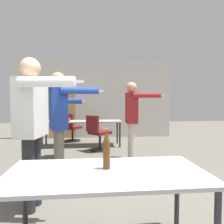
{
  "coord_description": "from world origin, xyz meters",
  "views": [
    {
      "loc": [
        -0.16,
        -1.39,
        1.31
      ],
      "look_at": [
        0.26,
        2.7,
        1.1
      ],
      "focal_mm": 35.0,
      "sensor_mm": 36.0,
      "label": 1
    }
  ],
  "objects_px": {
    "drink_cup": "(69,120)",
    "person_far_watching": "(132,113)",
    "person_left_plaid": "(60,117)",
    "beer_bottle": "(107,150)",
    "office_chair_near_pushed": "(71,129)",
    "person_center_tall": "(32,119)",
    "office_chair_side_rolled": "(98,134)",
    "person_right_polo": "(59,116)"
  },
  "relations": [
    {
      "from": "drink_cup",
      "to": "person_far_watching",
      "type": "bearing_deg",
      "value": -45.62
    },
    {
      "from": "person_left_plaid",
      "to": "beer_bottle",
      "type": "xyz_separation_m",
      "value": [
        0.79,
        -3.12,
        -0.04
      ]
    },
    {
      "from": "office_chair_near_pushed",
      "to": "beer_bottle",
      "type": "distance_m",
      "value": 5.31
    },
    {
      "from": "person_left_plaid",
      "to": "drink_cup",
      "type": "relative_size",
      "value": 15.01
    },
    {
      "from": "office_chair_near_pushed",
      "to": "person_left_plaid",
      "type": "bearing_deg",
      "value": -58.37
    },
    {
      "from": "person_far_watching",
      "to": "person_center_tall",
      "type": "height_order",
      "value": "person_center_tall"
    },
    {
      "from": "person_center_tall",
      "to": "office_chair_side_rolled",
      "type": "bearing_deg",
      "value": 172.41
    },
    {
      "from": "person_left_plaid",
      "to": "office_chair_side_rolled",
      "type": "xyz_separation_m",
      "value": [
        0.86,
        0.72,
        -0.5
      ]
    },
    {
      "from": "person_right_polo",
      "to": "person_center_tall",
      "type": "height_order",
      "value": "person_center_tall"
    },
    {
      "from": "person_center_tall",
      "to": "person_far_watching",
      "type": "bearing_deg",
      "value": 149.97
    },
    {
      "from": "person_far_watching",
      "to": "office_chair_near_pushed",
      "type": "xyz_separation_m",
      "value": [
        -1.52,
        2.41,
        -0.62
      ]
    },
    {
      "from": "person_far_watching",
      "to": "office_chair_near_pushed",
      "type": "relative_size",
      "value": 1.89
    },
    {
      "from": "office_chair_side_rolled",
      "to": "beer_bottle",
      "type": "bearing_deg",
      "value": -41.58
    },
    {
      "from": "beer_bottle",
      "to": "office_chair_near_pushed",
      "type": "bearing_deg",
      "value": 98.02
    },
    {
      "from": "person_far_watching",
      "to": "beer_bottle",
      "type": "bearing_deg",
      "value": -10.96
    },
    {
      "from": "person_far_watching",
      "to": "drink_cup",
      "type": "height_order",
      "value": "person_far_watching"
    },
    {
      "from": "person_center_tall",
      "to": "beer_bottle",
      "type": "height_order",
      "value": "person_center_tall"
    },
    {
      "from": "office_chair_side_rolled",
      "to": "drink_cup",
      "type": "height_order",
      "value": "office_chair_side_rolled"
    },
    {
      "from": "beer_bottle",
      "to": "drink_cup",
      "type": "xyz_separation_m",
      "value": [
        -0.72,
        4.36,
        -0.11
      ]
    },
    {
      "from": "person_center_tall",
      "to": "office_chair_side_rolled",
      "type": "xyz_separation_m",
      "value": [
        0.89,
        2.99,
        -0.66
      ]
    },
    {
      "from": "person_center_tall",
      "to": "person_right_polo",
      "type": "bearing_deg",
      "value": 176.58
    },
    {
      "from": "drink_cup",
      "to": "person_left_plaid",
      "type": "bearing_deg",
      "value": -93.6
    },
    {
      "from": "person_left_plaid",
      "to": "office_chair_near_pushed",
      "type": "xyz_separation_m",
      "value": [
        0.06,
        2.12,
        -0.52
      ]
    },
    {
      "from": "person_left_plaid",
      "to": "drink_cup",
      "type": "xyz_separation_m",
      "value": [
        0.08,
        1.24,
        -0.16
      ]
    },
    {
      "from": "person_right_polo",
      "to": "beer_bottle",
      "type": "bearing_deg",
      "value": 4.47
    },
    {
      "from": "person_center_tall",
      "to": "office_chair_near_pushed",
      "type": "xyz_separation_m",
      "value": [
        0.08,
        4.38,
        -0.68
      ]
    },
    {
      "from": "beer_bottle",
      "to": "person_center_tall",
      "type": "bearing_deg",
      "value": 133.92
    },
    {
      "from": "beer_bottle",
      "to": "person_far_watching",
      "type": "bearing_deg",
      "value": 74.59
    },
    {
      "from": "office_chair_near_pushed",
      "to": "office_chair_side_rolled",
      "type": "xyz_separation_m",
      "value": [
        0.81,
        -1.4,
        0.02
      ]
    },
    {
      "from": "beer_bottle",
      "to": "drink_cup",
      "type": "height_order",
      "value": "beer_bottle"
    },
    {
      "from": "person_center_tall",
      "to": "drink_cup",
      "type": "distance_m",
      "value": 3.52
    },
    {
      "from": "person_left_plaid",
      "to": "beer_bottle",
      "type": "height_order",
      "value": "person_left_plaid"
    },
    {
      "from": "person_left_plaid",
      "to": "person_center_tall",
      "type": "distance_m",
      "value": 2.27
    },
    {
      "from": "beer_bottle",
      "to": "drink_cup",
      "type": "bearing_deg",
      "value": 99.33
    },
    {
      "from": "person_center_tall",
      "to": "drink_cup",
      "type": "height_order",
      "value": "person_center_tall"
    },
    {
      "from": "person_right_polo",
      "to": "beer_bottle",
      "type": "height_order",
      "value": "person_right_polo"
    },
    {
      "from": "person_right_polo",
      "to": "person_center_tall",
      "type": "xyz_separation_m",
      "value": [
        -0.2,
        -0.89,
        0.03
      ]
    },
    {
      "from": "person_far_watching",
      "to": "person_left_plaid",
      "type": "height_order",
      "value": "person_far_watching"
    },
    {
      "from": "office_chair_near_pushed",
      "to": "beer_bottle",
      "type": "height_order",
      "value": "beer_bottle"
    },
    {
      "from": "person_left_plaid",
      "to": "beer_bottle",
      "type": "relative_size",
      "value": 4.55
    },
    {
      "from": "person_right_polo",
      "to": "beer_bottle",
      "type": "xyz_separation_m",
      "value": [
        0.63,
        -1.74,
        -0.18
      ]
    },
    {
      "from": "person_left_plaid",
      "to": "office_chair_near_pushed",
      "type": "relative_size",
      "value": 1.75
    }
  ]
}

